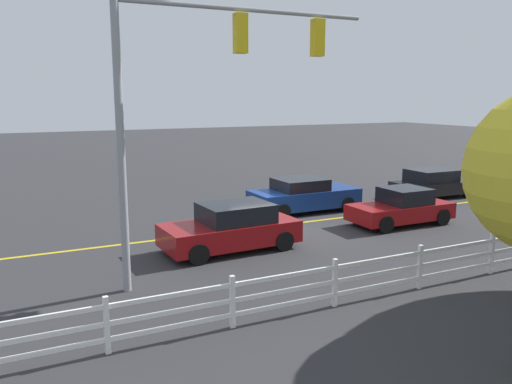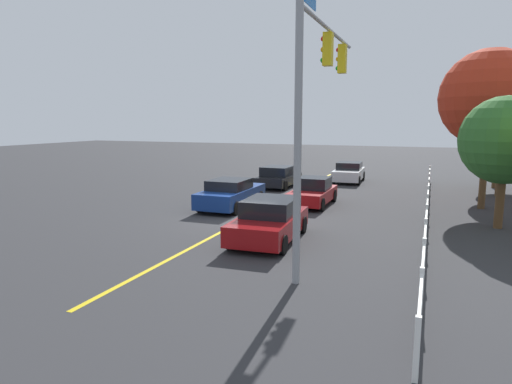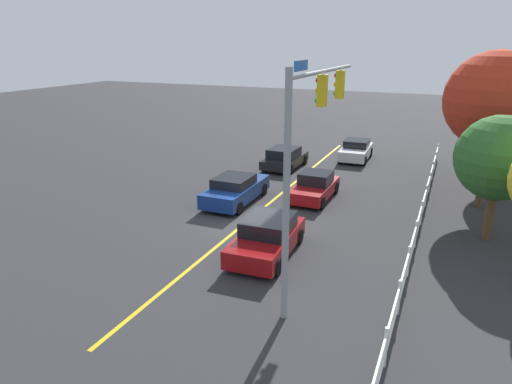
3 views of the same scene
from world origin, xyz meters
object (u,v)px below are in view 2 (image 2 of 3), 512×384
object	(u,v)px
car_3	(313,192)
car_4	(349,172)
car_2	(231,194)
tree_3	(499,121)
tree_4	(506,114)
tree_2	(490,98)
tree_1	(505,141)
car_1	(269,220)
car_0	(278,177)

from	to	relation	value
car_3	car_4	distance (m)	9.31
car_2	tree_3	bearing A→B (deg)	-47.53
car_4	tree_4	size ratio (longest dim) A/B	0.58
car_3	car_4	bearing A→B (deg)	178.98
car_2	tree_2	xyz separation A→B (m)	(-4.30, 11.50, 4.61)
car_4	tree_1	xyz separation A→B (m)	(11.42, 7.95, 2.83)
car_2	car_4	bearing A→B (deg)	-18.90
car_1	tree_1	bearing A→B (deg)	119.80
tree_2	car_3	bearing A→B (deg)	-75.17
car_2	tree_2	size ratio (longest dim) A/B	0.61
tree_4	car_1	bearing A→B (deg)	-33.31
car_4	car_1	bearing A→B (deg)	-1.85
car_1	tree_1	world-z (taller)	tree_1
car_0	tree_1	xyz separation A→B (m)	(7.26, 11.76, 2.83)
car_0	tree_2	distance (m)	12.80
car_3	tree_1	size ratio (longest dim) A/B	0.77
tree_2	car_1	bearing A→B (deg)	-39.60
tree_2	tree_4	world-z (taller)	tree_2
car_2	tree_4	bearing A→B (deg)	-56.57
car_3	tree_4	world-z (taller)	tree_4
tree_4	car_4	bearing A→B (deg)	-107.53
tree_2	tree_3	size ratio (longest dim) A/B	1.26
tree_1	tree_2	size ratio (longest dim) A/B	0.69
car_2	car_3	size ratio (longest dim) A/B	1.16
car_3	tree_3	bearing A→B (deg)	136.98
car_0	tree_4	world-z (taller)	tree_4
car_0	car_1	bearing A→B (deg)	-161.53
car_0	car_4	bearing A→B (deg)	-41.33
car_2	tree_4	size ratio (longest dim) A/B	0.67
tree_1	tree_2	distance (m)	4.59
tree_1	tree_3	size ratio (longest dim) A/B	0.87
car_4	tree_2	world-z (taller)	tree_2
car_0	tree_3	world-z (taller)	tree_3
tree_2	tree_3	distance (m)	8.03
tree_1	tree_4	xyz separation A→B (m)	(-8.57, 1.05, 1.10)
car_0	car_1	world-z (taller)	car_1
car_0	tree_2	size ratio (longest dim) A/B	0.54
tree_4	car_3	bearing A→B (deg)	-54.97
car_4	tree_1	distance (m)	14.20
car_3	tree_4	size ratio (longest dim) A/B	0.58
tree_3	tree_4	size ratio (longest dim) A/B	0.87
tree_1	car_1	bearing A→B (deg)	-57.31
car_2	car_3	bearing A→B (deg)	-59.02
car_4	tree_1	size ratio (longest dim) A/B	0.77
tree_4	tree_1	bearing A→B (deg)	-6.99
car_2	tree_3	distance (m)	18.08
tree_4	car_2	bearing A→B (deg)	-55.88
car_1	tree_3	bearing A→B (deg)	149.07
car_1	tree_1	distance (m)	9.81
tree_2	tree_4	xyz separation A→B (m)	(-4.36, 1.28, -0.71)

